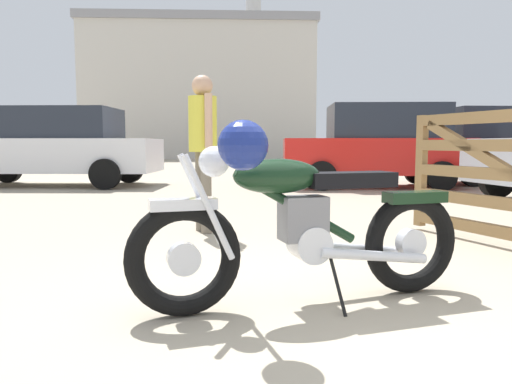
{
  "coord_description": "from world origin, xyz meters",
  "views": [
    {
      "loc": [
        -0.49,
        -2.58,
        0.94
      ],
      "look_at": [
        -0.49,
        1.21,
        0.57
      ],
      "focal_mm": 34.05,
      "sensor_mm": 36.0,
      "label": 1
    }
  ],
  "objects": [
    {
      "name": "ground_plane",
      "position": [
        0.0,
        0.0,
        0.0
      ],
      "size": [
        80.0,
        80.0,
        0.0
      ],
      "primitive_type": "plane",
      "color": "tan"
    },
    {
      "name": "vintage_motorcycle",
      "position": [
        -0.24,
        0.19,
        0.49
      ],
      "size": [
        2.02,
        0.91,
        1.07
      ],
      "rotation": [
        0.0,
        0.0,
        3.44
      ],
      "color": "black",
      "rests_on": "ground_plane"
    },
    {
      "name": "bystander",
      "position": [
        -1.05,
        2.58,
        1.02
      ],
      "size": [
        0.3,
        0.43,
        1.66
      ],
      "rotation": [
        0.0,
        0.0,
        0.42
      ],
      "color": "#706656",
      "rests_on": "ground_plane"
    },
    {
      "name": "dark_sedan_left",
      "position": [
        2.16,
        8.0,
        0.92
      ],
      "size": [
        3.96,
        1.94,
        1.78
      ],
      "rotation": [
        0.0,
        0.0,
        3.11
      ],
      "color": "black",
      "rests_on": "ground_plane"
    },
    {
      "name": "blue_hatchback_right",
      "position": [
        5.4,
        9.01,
        0.92
      ],
      "size": [
        3.98,
        1.99,
        1.78
      ],
      "rotation": [
        0.0,
        0.0,
        0.05
      ],
      "color": "black",
      "rests_on": "ground_plane"
    },
    {
      "name": "silver_sedan_mid",
      "position": [
        -5.2,
        8.37,
        0.94
      ],
      "size": [
        4.74,
        2.06,
        1.74
      ],
      "rotation": [
        0.0,
        0.0,
        -0.03
      ],
      "color": "black",
      "rests_on": "ground_plane"
    },
    {
      "name": "industrial_building",
      "position": [
        -4.28,
        33.59,
        4.52
      ],
      "size": [
        15.39,
        13.54,
        17.98
      ],
      "rotation": [
        0.0,
        0.0,
        0.04
      ],
      "color": "beige",
      "rests_on": "ground_plane"
    }
  ]
}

